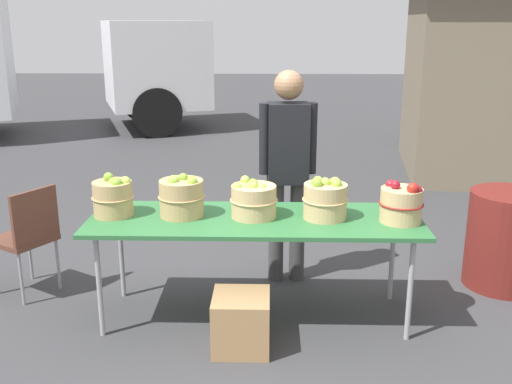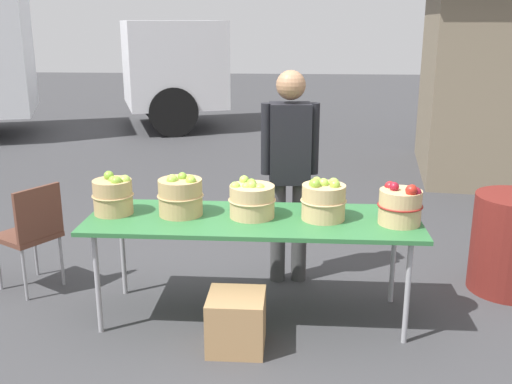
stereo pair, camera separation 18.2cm
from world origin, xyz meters
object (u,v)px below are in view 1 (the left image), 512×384
apple_basket_red_0 (402,204)px  folding_chair (28,232)px  apple_basket_green_2 (253,200)px  produce_crate (241,322)px  market_table (255,223)px  apple_basket_green_1 (182,197)px  trash_barrel (507,240)px  apple_basket_green_3 (325,199)px  apple_basket_green_0 (113,197)px  vendor_adult (288,161)px

apple_basket_red_0 → folding_chair: 2.79m
apple_basket_red_0 → apple_basket_green_2: bearing=175.4°
produce_crate → market_table: bearing=79.9°
apple_basket_green_1 → folding_chair: apple_basket_green_1 is taller
produce_crate → trash_barrel: bearing=26.3°
apple_basket_green_2 → trash_barrel: 2.13m
market_table → apple_basket_green_3: 0.51m
market_table → apple_basket_green_0: size_ratio=7.65×
apple_basket_green_0 → apple_basket_red_0: (1.98, -0.08, -0.00)m
apple_basket_red_0 → produce_crate: bearing=-160.3°
vendor_adult → apple_basket_green_3: bearing=105.5°
apple_basket_green_0 → apple_basket_green_1: apple_basket_green_0 is taller
trash_barrel → apple_basket_green_1: bearing=-167.6°
vendor_adult → trash_barrel: bearing=172.6°
market_table → apple_basket_green_2: 0.17m
produce_crate → apple_basket_green_3: bearing=38.7°
apple_basket_green_0 → apple_basket_green_2: apple_basket_green_0 is taller
apple_basket_red_0 → vendor_adult: bearing=136.9°
apple_basket_green_2 → apple_basket_red_0: apple_basket_red_0 is taller
apple_basket_red_0 → produce_crate: size_ratio=0.82×
apple_basket_green_1 → produce_crate: apple_basket_green_1 is taller
apple_basket_green_1 → apple_basket_green_2: 0.50m
apple_basket_red_0 → folding_chair: size_ratio=0.35×
apple_basket_green_3 → trash_barrel: (1.51, 0.57, -0.50)m
trash_barrel → produce_crate: bearing=-153.7°
apple_basket_green_0 → apple_basket_green_3: apple_basket_green_0 is taller
apple_basket_green_3 → market_table: bearing=-178.3°
apple_basket_green_2 → apple_basket_green_3: 0.49m
apple_basket_green_0 → apple_basket_red_0: bearing=-2.4°
apple_basket_green_0 → produce_crate: apple_basket_green_0 is taller
market_table → produce_crate: size_ratio=6.26×
apple_basket_green_0 → produce_crate: bearing=-27.2°
apple_basket_green_0 → apple_basket_green_1: 0.48m
apple_basket_red_0 → produce_crate: (-1.07, -0.38, -0.69)m
apple_basket_green_2 → apple_basket_green_1: bearing=178.9°
apple_basket_green_2 → folding_chair: size_ratio=0.38×
apple_basket_green_3 → vendor_adult: size_ratio=0.19×
folding_chair → apple_basket_green_1: bearing=107.7°
apple_basket_green_0 → trash_barrel: size_ratio=0.39×
apple_basket_green_2 → apple_basket_red_0: size_ratio=1.10×
apple_basket_green_3 → folding_chair: bearing=172.1°
apple_basket_green_2 → apple_basket_red_0: 1.00m
market_table → apple_basket_green_3: size_ratio=7.24×
apple_basket_green_1 → vendor_adult: size_ratio=0.19×
folding_chair → produce_crate: folding_chair is taller
apple_basket_red_0 → trash_barrel: (1.00, 0.64, -0.49)m
market_table → apple_basket_red_0: (0.99, -0.05, 0.17)m
apple_basket_red_0 → folding_chair: (-2.74, 0.38, -0.37)m
vendor_adult → apple_basket_green_1: bearing=33.9°
apple_basket_green_3 → vendor_adult: 0.69m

